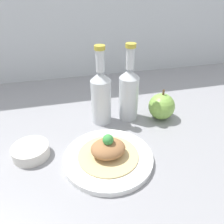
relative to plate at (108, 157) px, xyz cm
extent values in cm
cube|color=gray|center=(4.17, 6.60, -2.96)|extent=(180.00, 110.00, 4.00)
cylinder|color=white|center=(0.00, 0.00, -0.21)|extent=(22.99, 22.99, 1.50)
torus|color=white|center=(0.00, 0.00, 0.32)|extent=(22.20, 22.20, 1.05)
cylinder|color=#D6BC7F|center=(0.00, 0.00, 0.74)|extent=(15.51, 15.51, 0.40)
ellipsoid|color=#9E6B42|center=(0.00, 0.00, 2.96)|extent=(8.83, 7.51, 4.02)
sphere|color=green|center=(0.00, 0.00, 5.79)|extent=(2.75, 2.75, 2.75)
cylinder|color=silver|center=(2.13, 18.55, 6.21)|extent=(6.31, 6.31, 14.34)
cone|color=silver|center=(2.13, 18.55, 14.80)|extent=(6.31, 6.31, 2.84)
cylinder|color=silver|center=(2.13, 18.55, 19.40)|extent=(2.53, 2.53, 6.34)
cylinder|color=gold|center=(2.13, 18.55, 23.17)|extent=(3.16, 3.16, 1.20)
cylinder|color=silver|center=(11.15, 18.55, 6.21)|extent=(6.31, 6.31, 14.34)
cone|color=silver|center=(11.15, 18.55, 14.80)|extent=(6.31, 6.31, 2.84)
cylinder|color=silver|center=(11.15, 18.55, 19.40)|extent=(2.53, 2.53, 6.34)
cylinder|color=gold|center=(11.15, 18.55, 23.17)|extent=(3.16, 3.16, 1.20)
sphere|color=#84B74C|center=(21.76, 15.61, 3.38)|extent=(8.67, 8.67, 8.67)
cylinder|color=brown|center=(21.76, 15.61, 8.40)|extent=(0.69, 0.69, 1.95)
cylinder|color=silver|center=(-19.38, 6.96, 0.60)|extent=(9.58, 9.58, 3.13)
camera|label=1|loc=(-9.22, -40.81, 39.27)|focal=35.00mm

